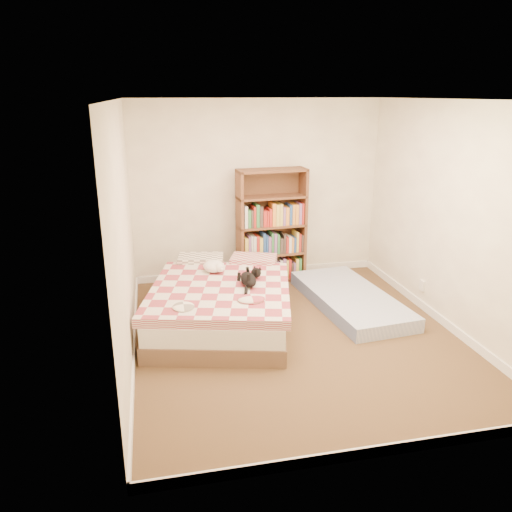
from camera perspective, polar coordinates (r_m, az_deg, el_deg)
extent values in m
cube|color=#4B2F20|center=(5.61, 4.55, -9.05)|extent=(3.50, 4.00, 0.01)
cube|color=white|center=(5.00, 5.29, 17.39)|extent=(3.50, 4.00, 0.01)
cube|color=beige|center=(7.06, 0.19, 7.43)|extent=(3.50, 0.01, 2.50)
cube|color=beige|center=(3.40, 14.66, -5.09)|extent=(3.50, 0.01, 2.50)
cube|color=beige|center=(4.96, -14.86, 2.22)|extent=(0.01, 4.00, 2.50)
cube|color=beige|center=(5.91, 21.42, 4.07)|extent=(0.01, 4.00, 2.50)
cube|color=white|center=(7.36, 0.19, -1.79)|extent=(3.50, 0.02, 0.10)
cube|color=white|center=(4.03, 13.15, -20.95)|extent=(3.50, 0.02, 0.10)
cube|color=white|center=(5.40, -13.73, -10.11)|extent=(0.02, 4.00, 0.10)
cube|color=white|center=(6.28, 20.09, -6.61)|extent=(0.02, 4.00, 0.10)
cube|color=white|center=(6.49, 18.47, -3.21)|extent=(0.03, 0.09, 0.13)
cube|color=brown|center=(5.88, -3.89, -6.68)|extent=(1.91, 2.37, 0.19)
cube|color=silver|center=(5.80, -3.93, -4.91)|extent=(1.87, 2.32, 0.21)
cube|color=#9F3B46|center=(5.75, -3.97, -3.48)|extent=(1.89, 2.02, 0.10)
cube|color=gray|center=(6.43, -8.00, -0.93)|extent=(0.64, 0.49, 0.16)
cube|color=#9F3B46|center=(6.51, -1.97, -0.53)|extent=(0.64, 0.49, 0.16)
cube|color=#53331C|center=(6.87, -1.92, 3.23)|extent=(0.06, 0.32, 1.59)
cube|color=#53331C|center=(7.08, 5.39, 3.61)|extent=(0.06, 0.32, 1.59)
cube|color=#53331C|center=(7.10, 1.50, 3.73)|extent=(0.95, 0.09, 1.59)
cube|color=#53331C|center=(7.19, 1.73, -2.55)|extent=(0.97, 0.38, 0.03)
cube|color=#53331C|center=(6.96, 1.79, 3.52)|extent=(0.97, 0.38, 0.03)
cube|color=#53331C|center=(6.80, 1.85, 9.76)|extent=(0.97, 0.38, 0.03)
cube|color=#6679AA|center=(6.42, 10.70, -4.87)|extent=(1.04, 1.97, 0.17)
ellipsoid|color=black|center=(5.62, -0.89, -2.67)|extent=(0.36, 0.40, 0.12)
sphere|color=black|center=(5.81, -1.28, -1.87)|extent=(0.16, 0.16, 0.12)
cone|color=black|center=(5.82, -1.68, -1.33)|extent=(0.05, 0.05, 0.04)
cone|color=black|center=(5.83, -1.02, -1.29)|extent=(0.05, 0.05, 0.04)
cylinder|color=black|center=(5.42, 0.65, -3.85)|extent=(0.16, 0.19, 0.04)
ellipsoid|color=white|center=(6.05, -4.83, -1.17)|extent=(0.32, 0.34, 0.13)
sphere|color=white|center=(5.97, -3.99, -1.26)|extent=(0.13, 0.13, 0.11)
sphere|color=white|center=(5.95, -3.57, -1.46)|extent=(0.06, 0.06, 0.05)
sphere|color=white|center=(6.09, -5.94, -1.22)|extent=(0.08, 0.08, 0.06)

